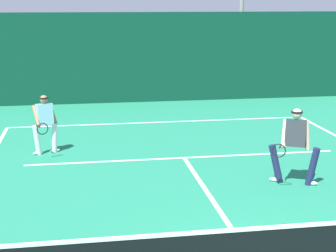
% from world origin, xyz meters
% --- Properties ---
extents(court_line_baseline_far, '(9.70, 0.10, 0.01)m').
position_xyz_m(court_line_baseline_far, '(0.00, 10.53, 0.00)').
color(court_line_baseline_far, white).
rests_on(court_line_baseline_far, ground_plane).
extents(court_line_service, '(7.91, 0.10, 0.01)m').
position_xyz_m(court_line_service, '(0.00, 6.44, 0.00)').
color(court_line_service, white).
rests_on(court_line_service, ground_plane).
extents(court_line_centre, '(0.10, 6.40, 0.01)m').
position_xyz_m(court_line_centre, '(0.00, 3.20, 0.00)').
color(court_line_centre, white).
rests_on(court_line_centre, ground_plane).
extents(player_near, '(1.17, 0.81, 1.67)m').
position_xyz_m(player_near, '(1.97, 4.17, 0.92)').
color(player_near, '#1E234C').
rests_on(player_near, ground_plane).
extents(player_far, '(0.71, 0.91, 1.54)m').
position_xyz_m(player_far, '(-3.47, 7.41, 0.84)').
color(player_far, silver).
rests_on(player_far, ground_plane).
extents(back_fence_windscreen, '(16.64, 0.12, 3.46)m').
position_xyz_m(back_fence_windscreen, '(0.00, 14.22, 1.73)').
color(back_fence_windscreen, '#0A3D2A').
rests_on(back_fence_windscreen, ground_plane).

